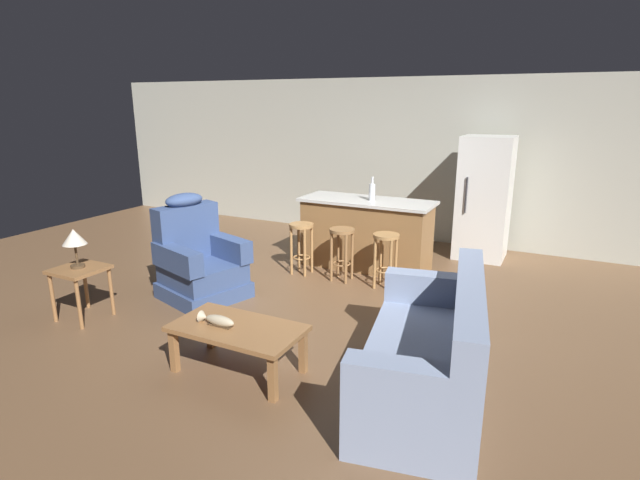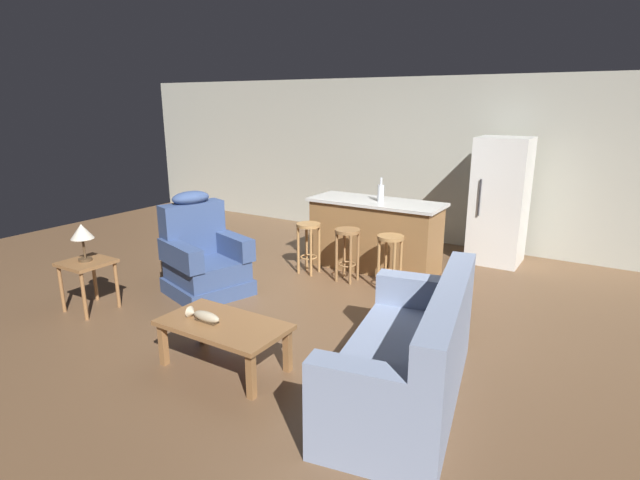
{
  "view_description": "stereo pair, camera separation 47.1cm",
  "coord_description": "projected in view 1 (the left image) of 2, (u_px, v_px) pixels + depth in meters",
  "views": [
    {
      "loc": [
        2.41,
        -4.82,
        2.22
      ],
      "look_at": [
        0.02,
        -0.1,
        0.75
      ],
      "focal_mm": 28.0,
      "sensor_mm": 36.0,
      "label": 1
    },
    {
      "loc": [
        2.82,
        -4.59,
        2.22
      ],
      "look_at": [
        0.02,
        -0.1,
        0.75
      ],
      "focal_mm": 28.0,
      "sensor_mm": 36.0,
      "label": 2
    }
  ],
  "objects": [
    {
      "name": "fish_figurine",
      "position": [
        217.0,
        320.0,
        4.15
      ],
      "size": [
        0.34,
        0.1,
        0.1
      ],
      "color": "#4C3823",
      "rests_on": "coffee_table"
    },
    {
      "name": "recliner_near_lamp",
      "position": [
        198.0,
        261.0,
        5.81
      ],
      "size": [
        1.05,
        1.05,
        1.2
      ],
      "rotation": [
        0.0,
        0.0,
        -0.31
      ],
      "color": "#384C7A",
      "rests_on": "ground_plane"
    },
    {
      "name": "bar_stool_right",
      "position": [
        386.0,
        251.0,
        6.06
      ],
      "size": [
        0.32,
        0.32,
        0.68
      ],
      "color": "#A87A47",
      "rests_on": "ground_plane"
    },
    {
      "name": "bottle_tall_green",
      "position": [
        372.0,
        192.0,
        6.6
      ],
      "size": [
        0.08,
        0.08,
        0.32
      ],
      "color": "silver",
      "rests_on": "kitchen_island"
    },
    {
      "name": "back_wall",
      "position": [
        408.0,
        160.0,
        8.12
      ],
      "size": [
        12.0,
        0.05,
        2.6
      ],
      "color": "#B2B2A3",
      "rests_on": "ground_plane"
    },
    {
      "name": "couch",
      "position": [
        430.0,
        354.0,
        3.85
      ],
      "size": [
        1.17,
        2.02,
        0.94
      ],
      "rotation": [
        0.0,
        0.0,
        3.33
      ],
      "color": "#8493B2",
      "rests_on": "ground_plane"
    },
    {
      "name": "end_table",
      "position": [
        80.0,
        277.0,
        5.19
      ],
      "size": [
        0.48,
        0.48,
        0.56
      ],
      "color": "olive",
      "rests_on": "ground_plane"
    },
    {
      "name": "coffee_table",
      "position": [
        238.0,
        332.0,
        4.16
      ],
      "size": [
        1.1,
        0.6,
        0.42
      ],
      "color": "olive",
      "rests_on": "ground_plane"
    },
    {
      "name": "bar_stool_middle",
      "position": [
        342.0,
        245.0,
        6.31
      ],
      "size": [
        0.32,
        0.32,
        0.68
      ],
      "color": "olive",
      "rests_on": "ground_plane"
    },
    {
      "name": "refrigerator",
      "position": [
        484.0,
        198.0,
        7.16
      ],
      "size": [
        0.7,
        0.69,
        1.76
      ],
      "color": "white",
      "rests_on": "ground_plane"
    },
    {
      "name": "bar_stool_left",
      "position": [
        301.0,
        239.0,
        6.57
      ],
      "size": [
        0.32,
        0.32,
        0.68
      ],
      "color": "#A87A47",
      "rests_on": "ground_plane"
    },
    {
      "name": "table_lamp",
      "position": [
        74.0,
        239.0,
        5.09
      ],
      "size": [
        0.24,
        0.24,
        0.41
      ],
      "color": "#4C3823",
      "rests_on": "end_table"
    },
    {
      "name": "ground_plane",
      "position": [
        322.0,
        300.0,
        5.79
      ],
      "size": [
        12.0,
        12.0,
        0.0
      ],
      "color": "brown"
    },
    {
      "name": "kitchen_island",
      "position": [
        366.0,
        234.0,
        6.82
      ],
      "size": [
        1.8,
        0.7,
        0.95
      ],
      "color": "olive",
      "rests_on": "ground_plane"
    }
  ]
}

